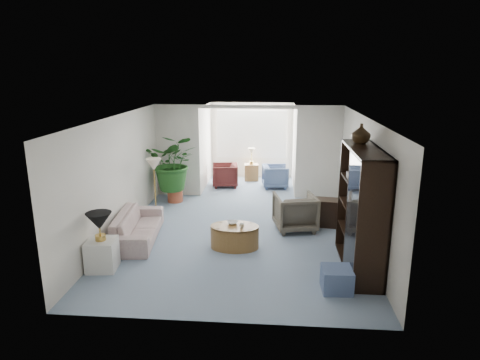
# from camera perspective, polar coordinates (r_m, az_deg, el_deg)

# --- Properties ---
(floor) EXTENTS (6.00, 6.00, 0.00)m
(floor) POSITION_cam_1_polar(r_m,az_deg,el_deg) (8.84, -0.32, -7.90)
(floor) COLOR #8A9AB6
(floor) RESTS_ON ground
(sunroom_floor) EXTENTS (2.60, 2.60, 0.00)m
(sunroom_floor) POSITION_cam_1_polar(r_m,az_deg,el_deg) (12.71, 1.28, -0.79)
(sunroom_floor) COLOR #8A9AB6
(sunroom_floor) RESTS_ON ground
(back_pier_left) EXTENTS (1.20, 0.12, 2.50)m
(back_pier_left) POSITION_cam_1_polar(r_m,az_deg,el_deg) (11.63, -8.42, 3.91)
(back_pier_left) COLOR beige
(back_pier_left) RESTS_ON ground
(back_pier_right) EXTENTS (1.20, 0.12, 2.50)m
(back_pier_right) POSITION_cam_1_polar(r_m,az_deg,el_deg) (11.40, 10.58, 3.60)
(back_pier_right) COLOR beige
(back_pier_right) RESTS_ON ground
(back_header) EXTENTS (2.60, 0.12, 0.10)m
(back_header) POSITION_cam_1_polar(r_m,az_deg,el_deg) (11.19, 1.01, 9.85)
(back_header) COLOR beige
(back_header) RESTS_ON back_pier_left
(window_pane) EXTENTS (2.20, 0.02, 1.50)m
(window_pane) POSITION_cam_1_polar(r_m,az_deg,el_deg) (13.48, 1.59, 6.19)
(window_pane) COLOR white
(window_blinds) EXTENTS (2.20, 0.02, 1.50)m
(window_blinds) POSITION_cam_1_polar(r_m,az_deg,el_deg) (13.45, 1.58, 6.17)
(window_blinds) COLOR white
(framed_picture) EXTENTS (0.04, 0.50, 0.40)m
(framed_picture) POSITION_cam_1_polar(r_m,az_deg,el_deg) (8.39, 16.60, 2.40)
(framed_picture) COLOR #B5A991
(sofa) EXTENTS (0.98, 2.04, 0.58)m
(sofa) POSITION_cam_1_polar(r_m,az_deg,el_deg) (8.94, -13.66, -6.09)
(sofa) COLOR beige
(sofa) RESTS_ON ground
(end_table) EXTENTS (0.54, 0.54, 0.54)m
(end_table) POSITION_cam_1_polar(r_m,az_deg,el_deg) (7.85, -18.12, -9.56)
(end_table) COLOR silver
(end_table) RESTS_ON ground
(table_lamp) EXTENTS (0.44, 0.44, 0.30)m
(table_lamp) POSITION_cam_1_polar(r_m,az_deg,el_deg) (7.63, -18.49, -5.29)
(table_lamp) COLOR black
(table_lamp) RESTS_ON end_table
(floor_lamp) EXTENTS (0.36, 0.36, 0.28)m
(floor_lamp) POSITION_cam_1_polar(r_m,az_deg,el_deg) (10.05, -11.56, 2.06)
(floor_lamp) COLOR beige
(floor_lamp) RESTS_ON ground
(coffee_table) EXTENTS (1.05, 1.05, 0.45)m
(coffee_table) POSITION_cam_1_polar(r_m,az_deg,el_deg) (8.35, -0.73, -7.65)
(coffee_table) COLOR olive
(coffee_table) RESTS_ON ground
(coffee_bowl) EXTENTS (0.24, 0.24, 0.05)m
(coffee_bowl) POSITION_cam_1_polar(r_m,az_deg,el_deg) (8.35, -1.02, -5.78)
(coffee_bowl) COLOR silver
(coffee_bowl) RESTS_ON coffee_table
(coffee_cup) EXTENTS (0.10, 0.10, 0.09)m
(coffee_cup) POSITION_cam_1_polar(r_m,az_deg,el_deg) (8.14, 0.25, -6.20)
(coffee_cup) COLOR beige
(coffee_cup) RESTS_ON coffee_table
(wingback_chair) EXTENTS (1.01, 1.03, 0.79)m
(wingback_chair) POSITION_cam_1_polar(r_m,az_deg,el_deg) (9.28, 7.44, -4.30)
(wingback_chair) COLOR #5F584B
(wingback_chair) RESTS_ON ground
(side_table_dark) EXTENTS (0.56, 0.47, 0.61)m
(side_table_dark) POSITION_cam_1_polar(r_m,az_deg,el_deg) (9.65, 11.50, -4.30)
(side_table_dark) COLOR black
(side_table_dark) RESTS_ON ground
(entertainment_cabinet) EXTENTS (0.51, 1.92, 2.14)m
(entertainment_cabinet) POSITION_cam_1_polar(r_m,az_deg,el_deg) (7.55, 16.06, -3.90)
(entertainment_cabinet) COLOR black
(entertainment_cabinet) RESTS_ON ground
(cabinet_urn) EXTENTS (0.33, 0.33, 0.35)m
(cabinet_urn) POSITION_cam_1_polar(r_m,az_deg,el_deg) (7.74, 16.01, 6.04)
(cabinet_urn) COLOR #302010
(cabinet_urn) RESTS_ON entertainment_cabinet
(ottoman) EXTENTS (0.48, 0.48, 0.37)m
(ottoman) POSITION_cam_1_polar(r_m,az_deg,el_deg) (7.03, 12.92, -12.93)
(ottoman) COLOR slate
(ottoman) RESTS_ON ground
(plant_pot) EXTENTS (0.40, 0.40, 0.32)m
(plant_pot) POSITION_cam_1_polar(r_m,az_deg,el_deg) (11.31, -8.75, -2.10)
(plant_pot) COLOR #A44A2F
(plant_pot) RESTS_ON ground
(house_plant) EXTENTS (1.33, 1.16, 1.48)m
(house_plant) POSITION_cam_1_polar(r_m,az_deg,el_deg) (11.09, -8.93, 2.36)
(house_plant) COLOR #21541C
(house_plant) RESTS_ON plant_pot
(sunroom_chair_blue) EXTENTS (0.81, 0.80, 0.67)m
(sunroom_chair_blue) POSITION_cam_1_polar(r_m,az_deg,el_deg) (12.52, 4.79, 0.50)
(sunroom_chair_blue) COLOR slate
(sunroom_chair_blue) RESTS_ON ground
(sunroom_chair_maroon) EXTENTS (0.83, 0.81, 0.68)m
(sunroom_chair_maroon) POSITION_cam_1_polar(r_m,az_deg,el_deg) (12.60, -2.05, 0.67)
(sunroom_chair_maroon) COLOR #511F1B
(sunroom_chair_maroon) RESTS_ON ground
(sunroom_table) EXTENTS (0.46, 0.38, 0.52)m
(sunroom_table) POSITION_cam_1_polar(r_m,az_deg,el_deg) (13.28, 1.55, 1.05)
(sunroom_table) COLOR olive
(sunroom_table) RESTS_ON ground
(shelf_clutter) EXTENTS (0.30, 1.11, 1.06)m
(shelf_clutter) POSITION_cam_1_polar(r_m,az_deg,el_deg) (7.47, 15.79, -3.88)
(shelf_clutter) COLOR #514E4C
(shelf_clutter) RESTS_ON entertainment_cabinet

